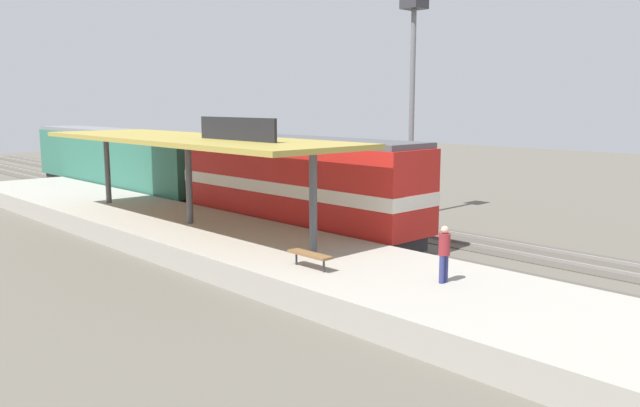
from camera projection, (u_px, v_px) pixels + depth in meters
ground_plane at (302, 224)px, 32.66m from camera, size 120.00×120.00×0.00m
track_near at (272, 228)px, 31.30m from camera, size 3.20×110.00×0.16m
track_far at (338, 217)px, 34.42m from camera, size 3.20×110.00×0.16m
platform at (191, 233)px, 28.11m from camera, size 6.00×44.00×0.90m
station_canopy at (189, 141)px, 27.41m from camera, size 5.20×18.00×4.70m
platform_bench at (310, 255)px, 20.31m from camera, size 0.44×1.70×0.50m
locomotive at (294, 184)px, 29.68m from camera, size 2.93×14.43×4.44m
passenger_carriage_single at (118, 161)px, 42.61m from camera, size 2.90×20.00×4.24m
light_mast at (413, 60)px, 33.57m from camera, size 1.10×1.10×11.70m
person_waiting at (444, 251)px, 18.62m from camera, size 0.34×0.34×1.71m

